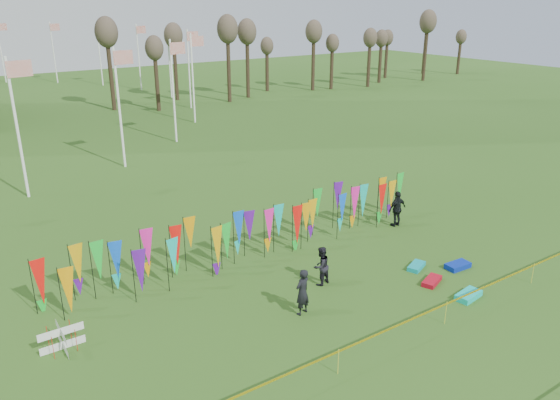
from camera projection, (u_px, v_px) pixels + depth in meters
ground at (354, 328)px, 19.18m from camera, size 160.00×160.00×0.00m
banner_row at (259, 228)px, 24.08m from camera, size 18.64×0.64×2.24m
caution_tape_near at (383, 333)px, 17.56m from camera, size 26.00×0.02×0.90m
tree_line at (316, 39)px, 68.02m from camera, size 53.92×1.92×7.84m
box_kite at (62, 339)px, 17.89m from camera, size 0.74×0.74×0.83m
person_left at (302, 292)px, 19.78m from camera, size 0.76×0.63×1.80m
person_mid at (321, 266)px, 21.87m from camera, size 0.87×0.62×1.63m
person_right at (397, 209)px, 27.52m from camera, size 1.09×0.63×1.86m
kite_bag_turquoise at (468, 295)px, 21.08m from camera, size 1.22×0.74×0.23m
kite_bag_blue at (458, 266)px, 23.43m from camera, size 1.12×0.62×0.23m
kite_bag_red at (432, 281)px, 22.19m from camera, size 1.18×0.85×0.20m
kite_bag_teal at (416, 266)px, 23.41m from camera, size 1.11×0.83×0.19m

